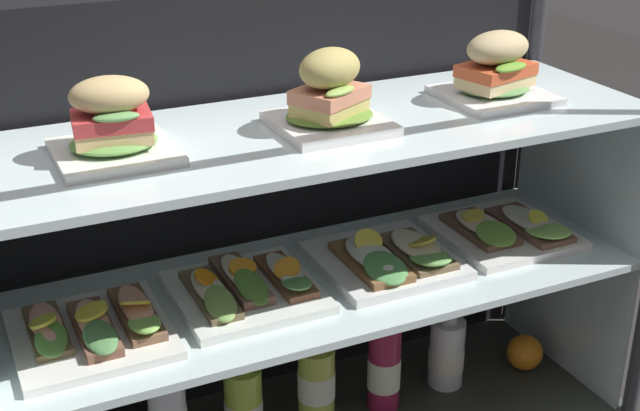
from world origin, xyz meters
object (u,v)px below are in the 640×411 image
open_sandwich_tray_mid_left (94,328)px  open_sandwich_tray_mid_right (505,230)px  open_sandwich_tray_center (247,288)px  juice_bottle_front_middle (316,382)px  juice_bottle_back_center (447,350)px  orange_fruit_beside_bottles (525,352)px  open_sandwich_tray_left_of_center (390,258)px  plated_roll_sandwich_mid_right (497,72)px  plated_roll_sandwich_far_left (330,98)px  plated_roll_sandwich_right_of_center (112,126)px  juice_bottle_back_left (243,401)px  juice_bottle_front_left_end (384,364)px

open_sandwich_tray_mid_left → open_sandwich_tray_mid_right: open_sandwich_tray_mid_left is taller
open_sandwich_tray_center → juice_bottle_front_middle: bearing=15.0°
juice_bottle_back_center → orange_fruit_beside_bottles: 0.18m
open_sandwich_tray_left_of_center → juice_bottle_back_center: bearing=17.0°
plated_roll_sandwich_mid_right → open_sandwich_tray_mid_right: bearing=3.7°
open_sandwich_tray_center → open_sandwich_tray_mid_right: 0.52m
plated_roll_sandwich_mid_right → open_sandwich_tray_mid_left: plated_roll_sandwich_mid_right is taller
plated_roll_sandwich_far_left → juice_bottle_back_center: 0.65m
juice_bottle_front_middle → orange_fruit_beside_bottles: 0.47m
open_sandwich_tray_mid_left → orange_fruit_beside_bottles: open_sandwich_tray_mid_left is taller
plated_roll_sandwich_right_of_center → open_sandwich_tray_left_of_center: size_ratio=0.72×
open_sandwich_tray_left_of_center → open_sandwich_tray_mid_right: 0.26m
open_sandwich_tray_mid_left → open_sandwich_tray_mid_right: size_ratio=0.98×
plated_roll_sandwich_far_left → open_sandwich_tray_center: bearing=174.3°
open_sandwich_tray_mid_left → juice_bottle_back_left: (0.26, 0.07, -0.27)m
plated_roll_sandwich_far_left → open_sandwich_tray_left_of_center: size_ratio=0.72×
open_sandwich_tray_mid_left → juice_bottle_front_left_end: bearing=5.0°
juice_bottle_front_left_end → plated_roll_sandwich_far_left: bearing=-162.4°
juice_bottle_back_center → orange_fruit_beside_bottles: (0.18, -0.03, -0.04)m
juice_bottle_front_left_end → juice_bottle_back_center: size_ratio=1.14×
open_sandwich_tray_mid_right → open_sandwich_tray_mid_left: bearing=-178.4°
plated_roll_sandwich_mid_right → open_sandwich_tray_left_of_center: bearing=-177.2°
plated_roll_sandwich_far_left → open_sandwich_tray_mid_left: plated_roll_sandwich_far_left is taller
plated_roll_sandwich_right_of_center → juice_bottle_front_left_end: bearing=2.9°
plated_roll_sandwich_mid_right → orange_fruit_beside_bottles: 0.64m
plated_roll_sandwich_mid_right → juice_bottle_back_left: plated_roll_sandwich_mid_right is taller
plated_roll_sandwich_right_of_center → open_sandwich_tray_center: 0.36m
open_sandwich_tray_left_of_center → orange_fruit_beside_bottles: (0.35, 0.03, -0.31)m
plated_roll_sandwich_right_of_center → plated_roll_sandwich_far_left: size_ratio=1.00×
plated_roll_sandwich_right_of_center → open_sandwich_tray_center: plated_roll_sandwich_right_of_center is taller
open_sandwich_tray_mid_left → open_sandwich_tray_center: size_ratio=1.00×
open_sandwich_tray_left_of_center → juice_bottle_back_left: 0.38m
open_sandwich_tray_mid_right → juice_bottle_back_center: size_ratio=1.17×
open_sandwich_tray_mid_right → juice_bottle_back_center: 0.28m
plated_roll_sandwich_mid_right → juice_bottle_front_middle: plated_roll_sandwich_mid_right is taller
orange_fruit_beside_bottles → juice_bottle_front_middle: bearing=177.5°
plated_roll_sandwich_right_of_center → juice_bottle_back_left: bearing=14.2°
plated_roll_sandwich_right_of_center → juice_bottle_back_center: plated_roll_sandwich_right_of_center is taller
plated_roll_sandwich_mid_right → open_sandwich_tray_mid_left: (-0.73, -0.02, -0.31)m
open_sandwich_tray_center → open_sandwich_tray_left_of_center: (0.26, -0.01, 0.00)m
plated_roll_sandwich_right_of_center → plated_roll_sandwich_mid_right: bearing=-0.4°
open_sandwich_tray_mid_left → open_sandwich_tray_mid_right: 0.78m
open_sandwich_tray_mid_right → open_sandwich_tray_left_of_center: bearing=-177.1°
plated_roll_sandwich_far_left → juice_bottle_front_middle: bearing=89.4°
juice_bottle_back_center → plated_roll_sandwich_right_of_center: bearing=-176.6°
open_sandwich_tray_left_of_center → juice_bottle_front_middle: (-0.12, 0.05, -0.26)m
plated_roll_sandwich_mid_right → open_sandwich_tray_mid_left: size_ratio=0.74×
orange_fruit_beside_bottles → juice_bottle_back_center: bearing=171.9°
plated_roll_sandwich_far_left → open_sandwich_tray_center: (-0.14, 0.01, -0.31)m
open_sandwich_tray_mid_left → juice_bottle_front_left_end: size_ratio=1.00×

